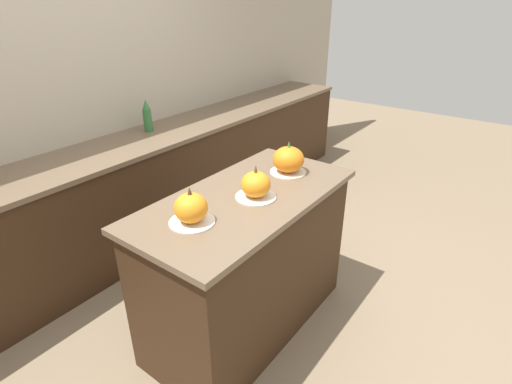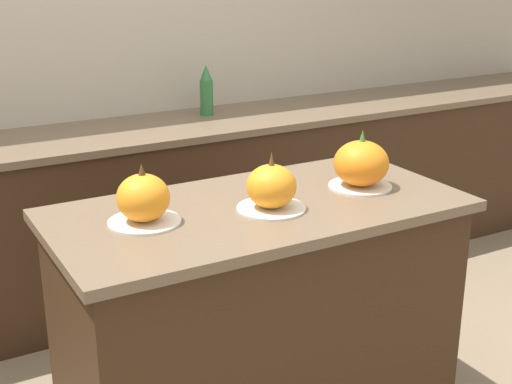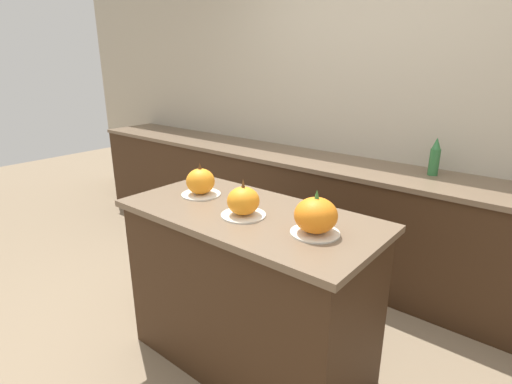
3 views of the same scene
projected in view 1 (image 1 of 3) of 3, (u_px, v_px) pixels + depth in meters
name	position (u px, v px, depth m)	size (l,w,h in m)	color
ground_plane	(248.00, 322.00, 2.62)	(12.00, 12.00, 0.00)	#847056
wall_back	(71.00, 96.00, 2.94)	(8.00, 0.06, 2.50)	#B2A893
kitchen_island	(247.00, 264.00, 2.41)	(1.37, 0.68, 0.93)	#382314
back_counter	(115.00, 204.00, 3.12)	(6.00, 0.60, 0.90)	#382314
pumpkin_cake_left	(191.00, 209.00, 1.91)	(0.23, 0.23, 0.19)	silver
pumpkin_cake_center	(256.00, 186.00, 2.15)	(0.23, 0.23, 0.19)	silver
pumpkin_cake_right	(288.00, 160.00, 2.45)	(0.22, 0.22, 0.21)	silver
bottle_tall	(147.00, 116.00, 3.27)	(0.07, 0.07, 0.26)	#2D6B38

